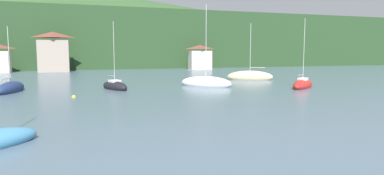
{
  "coord_description": "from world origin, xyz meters",
  "views": [
    {
      "loc": [
        -5.87,
        31.47,
        4.73
      ],
      "look_at": [
        0.0,
        49.09,
        2.71
      ],
      "focal_mm": 30.78,
      "sensor_mm": 36.0,
      "label": 1
    }
  ],
  "objects": [
    {
      "name": "mooring_buoy_mid",
      "position": [
        -6.86,
        67.94,
        0.0
      ],
      "size": [
        0.4,
        0.4,
        0.4
      ],
      "primitive_type": "sphere",
      "color": "yellow",
      "rests_on": "ground_plane"
    },
    {
      "name": "wooded_hillside",
      "position": [
        -20.6,
        158.73,
        7.02
      ],
      "size": [
        352.0,
        62.71,
        43.02
      ],
      "color": "#264223",
      "rests_on": "ground_plane"
    },
    {
      "name": "shore_building_central",
      "position": [
        24.57,
        115.91,
        3.21
      ],
      "size": [
        6.12,
        3.35,
        6.61
      ],
      "color": "beige",
      "rests_on": "ground_plane"
    },
    {
      "name": "sailboat_far_1",
      "position": [
        21.85,
        68.06,
        0.39
      ],
      "size": [
        6.26,
        5.57,
        9.51
      ],
      "rotation": [
        0.0,
        0.0,
        0.68
      ],
      "color": "red",
      "rests_on": "ground_plane"
    },
    {
      "name": "sailboat_far_8",
      "position": [
        10.29,
        73.91,
        0.45
      ],
      "size": [
        6.78,
        6.46,
        11.68
      ],
      "rotation": [
        0.0,
        0.0,
        5.54
      ],
      "color": "white",
      "rests_on": "ground_plane"
    },
    {
      "name": "sailboat_far_4",
      "position": [
        21.32,
        81.65,
        0.49
      ],
      "size": [
        7.83,
        5.45,
        10.14
      ],
      "rotation": [
        0.0,
        0.0,
        2.66
      ],
      "color": "#CCBC8E",
      "rests_on": "ground_plane"
    },
    {
      "name": "sailboat_far_7",
      "position": [
        -2.05,
        74.14,
        0.37
      ],
      "size": [
        3.73,
        5.89,
        8.93
      ],
      "rotation": [
        0.0,
        0.0,
        5.08
      ],
      "color": "black",
      "rests_on": "ground_plane"
    },
    {
      "name": "shore_building_westcentral",
      "position": [
        -12.28,
        116.32,
        4.6
      ],
      "size": [
        7.23,
        4.21,
        9.48
      ],
      "color": "gray",
      "rests_on": "ground_plane"
    },
    {
      "name": "sailboat_far_2",
      "position": [
        -14.0,
        74.89,
        0.39
      ],
      "size": [
        3.06,
        6.75,
        8.19
      ],
      "rotation": [
        0.0,
        0.0,
        1.38
      ],
      "color": "navy",
      "rests_on": "ground_plane"
    }
  ]
}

